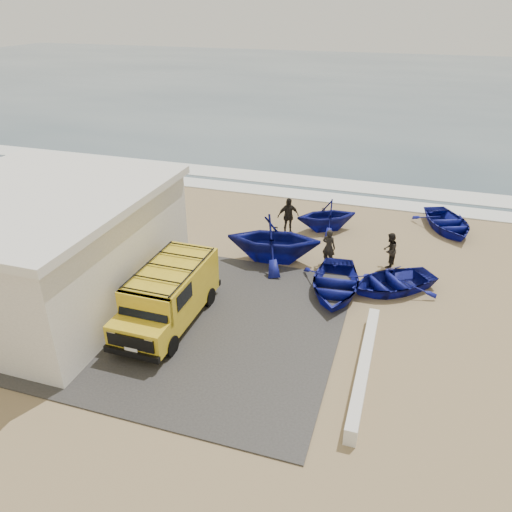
# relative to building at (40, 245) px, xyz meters

# --- Properties ---
(ground) EXTENTS (160.00, 160.00, 0.00)m
(ground) POSITION_rel_building_xyz_m (7.50, 2.00, -2.16)
(ground) COLOR #977F57
(slab) EXTENTS (12.00, 10.00, 0.05)m
(slab) POSITION_rel_building_xyz_m (5.50, -0.00, -2.14)
(slab) COLOR #393734
(slab) RESTS_ON ground
(ocean) EXTENTS (180.00, 88.00, 0.01)m
(ocean) POSITION_rel_building_xyz_m (7.50, 58.00, -2.16)
(ocean) COLOR #385166
(ocean) RESTS_ON ground
(surf_line) EXTENTS (180.00, 1.60, 0.06)m
(surf_line) POSITION_rel_building_xyz_m (7.50, 14.00, -2.13)
(surf_line) COLOR white
(surf_line) RESTS_ON ground
(surf_wash) EXTENTS (180.00, 2.20, 0.04)m
(surf_wash) POSITION_rel_building_xyz_m (7.50, 16.50, -2.14)
(surf_wash) COLOR white
(surf_wash) RESTS_ON ground
(building) EXTENTS (8.40, 9.40, 4.30)m
(building) POSITION_rel_building_xyz_m (0.00, 0.00, 0.00)
(building) COLOR white
(building) RESTS_ON ground
(parapet) EXTENTS (0.35, 6.00, 0.55)m
(parapet) POSITION_rel_building_xyz_m (12.50, -1.00, -1.89)
(parapet) COLOR silver
(parapet) RESTS_ON ground
(van) EXTENTS (2.10, 5.06, 2.16)m
(van) POSITION_rel_building_xyz_m (5.44, -0.21, -1.00)
(van) COLOR yellow
(van) RESTS_ON ground
(boat_near_left) EXTENTS (3.21, 4.23, 0.82)m
(boat_near_left) POSITION_rel_building_xyz_m (10.79, 3.60, -1.75)
(boat_near_left) COLOR navy
(boat_near_left) RESTS_ON ground
(boat_near_right) EXTENTS (4.52, 4.32, 0.76)m
(boat_near_right) POSITION_rel_building_xyz_m (12.94, 4.48, -1.78)
(boat_near_right) COLOR navy
(boat_near_right) RESTS_ON ground
(boat_mid_left) EXTENTS (4.64, 4.17, 2.18)m
(boat_mid_left) POSITION_rel_building_xyz_m (7.70, 5.48, -1.08)
(boat_mid_left) COLOR navy
(boat_mid_left) RESTS_ON ground
(boat_far_left) EXTENTS (3.98, 3.82, 1.62)m
(boat_far_left) POSITION_rel_building_xyz_m (9.32, 9.49, -1.35)
(boat_far_left) COLOR navy
(boat_far_left) RESTS_ON ground
(boat_far_right) EXTENTS (4.02, 4.63, 0.80)m
(boat_far_right) POSITION_rel_building_xyz_m (15.20, 11.35, -1.76)
(boat_far_right) COLOR navy
(boat_far_right) RESTS_ON ground
(fisherman_front) EXTENTS (0.69, 0.54, 1.66)m
(fisherman_front) POSITION_rel_building_xyz_m (10.09, 5.90, -1.33)
(fisherman_front) COLOR black
(fisherman_front) RESTS_ON ground
(fisherman_middle) EXTENTS (0.75, 0.88, 1.57)m
(fisherman_middle) POSITION_rel_building_xyz_m (12.65, 6.51, -1.38)
(fisherman_middle) COLOR black
(fisherman_middle) RESTS_ON ground
(fisherman_back) EXTENTS (1.17, 1.00, 1.89)m
(fisherman_back) POSITION_rel_building_xyz_m (7.59, 8.45, -1.22)
(fisherman_back) COLOR black
(fisherman_back) RESTS_ON ground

